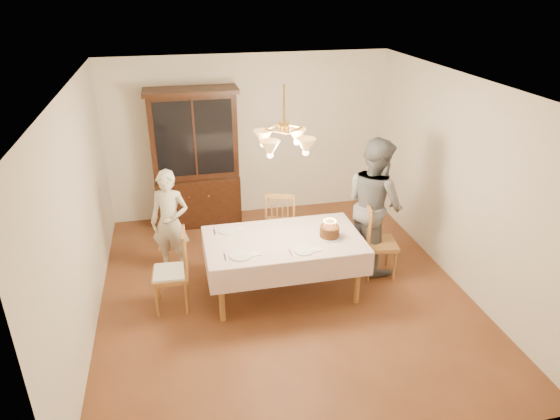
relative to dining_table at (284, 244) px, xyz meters
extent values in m
plane|color=brown|center=(0.00, 0.00, -0.68)|extent=(5.00, 5.00, 0.00)
plane|color=white|center=(0.00, 0.00, 1.92)|extent=(5.00, 5.00, 0.00)
plane|color=white|center=(0.00, 2.50, 0.62)|extent=(4.50, 0.00, 4.50)
plane|color=white|center=(0.00, -2.50, 0.62)|extent=(4.50, 0.00, 4.50)
plane|color=white|center=(-2.25, 0.00, 0.62)|extent=(0.00, 5.00, 5.00)
plane|color=white|center=(2.25, 0.00, 0.62)|extent=(0.00, 5.00, 5.00)
cube|color=#96602B|center=(0.00, 0.00, 0.05)|extent=(1.80, 1.00, 0.04)
cube|color=white|center=(0.00, 0.00, 0.07)|extent=(1.90, 1.10, 0.01)
cylinder|color=#96602B|center=(-0.82, -0.42, -0.33)|extent=(0.07, 0.07, 0.71)
cylinder|color=#96602B|center=(0.82, -0.42, -0.33)|extent=(0.07, 0.07, 0.71)
cylinder|color=#96602B|center=(-0.82, 0.42, -0.33)|extent=(0.07, 0.07, 0.71)
cylinder|color=#96602B|center=(0.82, 0.42, -0.33)|extent=(0.07, 0.07, 0.71)
cube|color=black|center=(-0.88, 2.23, -0.28)|extent=(1.30, 0.50, 0.80)
cube|color=black|center=(-0.88, 2.28, 0.77)|extent=(1.30, 0.40, 1.30)
cube|color=black|center=(-0.88, 2.08, 0.77)|extent=(1.14, 0.01, 1.14)
cube|color=black|center=(-0.88, 2.23, 1.45)|extent=(1.38, 0.54, 0.06)
cube|color=#96602B|center=(0.19, 0.97, -0.23)|extent=(0.55, 0.54, 0.05)
cube|color=#96602B|center=(0.13, 0.79, 0.29)|extent=(0.39, 0.16, 0.06)
cylinder|color=#96602B|center=(0.41, 1.07, -0.47)|extent=(0.04, 0.04, 0.43)
cylinder|color=#96602B|center=(0.07, 1.19, -0.47)|extent=(0.04, 0.04, 0.43)
cylinder|color=#96602B|center=(0.31, 0.75, -0.47)|extent=(0.04, 0.04, 0.43)
cylinder|color=#96602B|center=(-0.04, 0.86, -0.47)|extent=(0.04, 0.04, 0.43)
cube|color=#96602B|center=(-1.37, -0.02, -0.23)|extent=(0.44, 0.46, 0.05)
cube|color=#96602B|center=(-1.18, -0.03, 0.29)|extent=(0.06, 0.40, 0.06)
cylinder|color=#96602B|center=(-1.53, 0.17, -0.47)|extent=(0.04, 0.04, 0.43)
cylinder|color=#96602B|center=(-1.55, -0.19, -0.47)|extent=(0.04, 0.04, 0.43)
cylinder|color=#96602B|center=(-1.20, 0.15, -0.47)|extent=(0.04, 0.04, 0.43)
cylinder|color=#96602B|center=(-1.21, -0.21, -0.47)|extent=(0.04, 0.04, 0.43)
cube|color=white|center=(-1.37, -0.02, -0.20)|extent=(0.40, 0.42, 0.03)
cube|color=#96602B|center=(1.34, 0.15, -0.23)|extent=(0.49, 0.50, 0.05)
cube|color=#96602B|center=(1.15, 0.18, 0.29)|extent=(0.10, 0.40, 0.06)
cylinder|color=#96602B|center=(1.47, -0.06, -0.47)|extent=(0.04, 0.04, 0.43)
cylinder|color=#96602B|center=(1.53, 0.30, -0.47)|extent=(0.04, 0.04, 0.43)
cylinder|color=#96602B|center=(1.14, 0.00, -0.47)|extent=(0.04, 0.04, 0.43)
cylinder|color=#96602B|center=(1.20, 0.35, -0.47)|extent=(0.04, 0.04, 0.43)
imported|color=#F4EBCE|center=(-1.34, 0.84, 0.03)|extent=(0.61, 0.51, 1.42)
imported|color=slate|center=(1.33, 0.41, 0.22)|extent=(0.90, 1.03, 1.82)
cylinder|color=white|center=(0.55, -0.08, 0.08)|extent=(0.30, 0.30, 0.01)
cylinder|color=#391F0D|center=(0.55, -0.08, 0.15)|extent=(0.24, 0.24, 0.13)
cylinder|color=#598CD8|center=(0.62, -0.08, 0.25)|extent=(0.01, 0.01, 0.07)
sphere|color=#FFB23F|center=(0.62, -0.08, 0.29)|extent=(0.01, 0.01, 0.01)
cylinder|color=pink|center=(0.62, -0.05, 0.25)|extent=(0.01, 0.01, 0.07)
sphere|color=#FFB23F|center=(0.62, -0.05, 0.29)|extent=(0.01, 0.01, 0.01)
cylinder|color=#EACC66|center=(0.61, -0.03, 0.25)|extent=(0.01, 0.01, 0.07)
sphere|color=#FFB23F|center=(0.61, -0.03, 0.29)|extent=(0.01, 0.01, 0.01)
cylinder|color=#598CD8|center=(0.59, -0.02, 0.25)|extent=(0.01, 0.01, 0.07)
sphere|color=#FFB23F|center=(0.59, -0.02, 0.29)|extent=(0.01, 0.01, 0.01)
cylinder|color=pink|center=(0.57, -0.01, 0.25)|extent=(0.01, 0.01, 0.07)
sphere|color=#FFB23F|center=(0.57, -0.01, 0.29)|extent=(0.01, 0.01, 0.01)
cylinder|color=#EACC66|center=(0.54, -0.01, 0.25)|extent=(0.01, 0.01, 0.07)
sphere|color=#FFB23F|center=(0.54, -0.01, 0.29)|extent=(0.01, 0.01, 0.01)
cylinder|color=#598CD8|center=(0.52, -0.02, 0.25)|extent=(0.01, 0.01, 0.07)
sphere|color=#FFB23F|center=(0.52, -0.02, 0.29)|extent=(0.01, 0.01, 0.01)
cylinder|color=pink|center=(0.50, -0.03, 0.25)|extent=(0.01, 0.01, 0.07)
sphere|color=#FFB23F|center=(0.50, -0.03, 0.29)|extent=(0.01, 0.01, 0.01)
cylinder|color=#EACC66|center=(0.49, -0.05, 0.25)|extent=(0.01, 0.01, 0.07)
sphere|color=#FFB23F|center=(0.49, -0.05, 0.29)|extent=(0.01, 0.01, 0.01)
cylinder|color=#598CD8|center=(0.48, -0.08, 0.25)|extent=(0.01, 0.01, 0.07)
sphere|color=#FFB23F|center=(0.48, -0.08, 0.29)|extent=(0.01, 0.01, 0.01)
cylinder|color=pink|center=(0.49, -0.10, 0.25)|extent=(0.01, 0.01, 0.07)
sphere|color=#FFB23F|center=(0.49, -0.10, 0.29)|extent=(0.01, 0.01, 0.01)
cylinder|color=#EACC66|center=(0.50, -0.12, 0.25)|extent=(0.01, 0.01, 0.07)
sphere|color=#FFB23F|center=(0.50, -0.12, 0.29)|extent=(0.01, 0.01, 0.01)
cylinder|color=#598CD8|center=(0.52, -0.14, 0.25)|extent=(0.01, 0.01, 0.07)
sphere|color=#FFB23F|center=(0.52, -0.14, 0.29)|extent=(0.01, 0.01, 0.01)
cylinder|color=pink|center=(0.54, -0.15, 0.25)|extent=(0.01, 0.01, 0.07)
sphere|color=#FFB23F|center=(0.54, -0.15, 0.29)|extent=(0.01, 0.01, 0.01)
cylinder|color=#EACC66|center=(0.57, -0.15, 0.25)|extent=(0.01, 0.01, 0.07)
sphere|color=#FFB23F|center=(0.57, -0.15, 0.29)|extent=(0.01, 0.01, 0.01)
cylinder|color=#598CD8|center=(0.59, -0.14, 0.25)|extent=(0.01, 0.01, 0.07)
sphere|color=#FFB23F|center=(0.59, -0.14, 0.29)|extent=(0.01, 0.01, 0.01)
cylinder|color=pink|center=(0.61, -0.12, 0.25)|extent=(0.01, 0.01, 0.07)
sphere|color=#FFB23F|center=(0.61, -0.12, 0.29)|extent=(0.01, 0.01, 0.01)
cylinder|color=#EACC66|center=(0.62, -0.10, 0.25)|extent=(0.01, 0.01, 0.07)
sphere|color=#FFB23F|center=(0.62, -0.10, 0.29)|extent=(0.01, 0.01, 0.01)
cylinder|color=white|center=(-0.57, -0.29, 0.08)|extent=(0.26, 0.26, 0.02)
cube|color=silver|center=(-0.74, -0.29, 0.08)|extent=(0.01, 0.16, 0.01)
cube|color=white|center=(-0.39, -0.29, 0.08)|extent=(0.10, 0.10, 0.01)
cylinder|color=white|center=(0.16, -0.35, 0.08)|extent=(0.23, 0.23, 0.02)
cube|color=silver|center=(0.00, -0.35, 0.08)|extent=(0.01, 0.16, 0.01)
cube|color=white|center=(0.32, -0.35, 0.08)|extent=(0.10, 0.10, 0.01)
cylinder|color=white|center=(-0.63, 0.35, 0.08)|extent=(0.24, 0.24, 0.02)
cube|color=silver|center=(-0.80, 0.35, 0.08)|extent=(0.01, 0.16, 0.01)
cube|color=white|center=(-0.47, 0.35, 0.08)|extent=(0.10, 0.10, 0.01)
cylinder|color=#BF8C3F|center=(0.00, 0.00, 1.72)|extent=(0.02, 0.02, 0.40)
cylinder|color=#BF8C3F|center=(0.00, 0.00, 1.47)|extent=(0.12, 0.12, 0.10)
cone|color=#D8994C|center=(0.20, 0.20, 1.29)|extent=(0.22, 0.22, 0.18)
sphere|color=#FFD899|center=(0.20, 0.20, 1.22)|extent=(0.07, 0.07, 0.07)
cone|color=#D8994C|center=(-0.20, 0.20, 1.29)|extent=(0.22, 0.22, 0.18)
sphere|color=#FFD899|center=(-0.20, 0.20, 1.22)|extent=(0.07, 0.07, 0.07)
cone|color=#D8994C|center=(-0.20, -0.20, 1.29)|extent=(0.22, 0.22, 0.18)
sphere|color=#FFD899|center=(-0.20, -0.20, 1.22)|extent=(0.07, 0.07, 0.07)
cone|color=#D8994C|center=(0.20, -0.20, 1.29)|extent=(0.22, 0.22, 0.18)
sphere|color=#FFD899|center=(0.20, -0.20, 1.22)|extent=(0.07, 0.07, 0.07)
camera|label=1|loc=(-1.19, -5.18, 2.95)|focal=32.00mm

